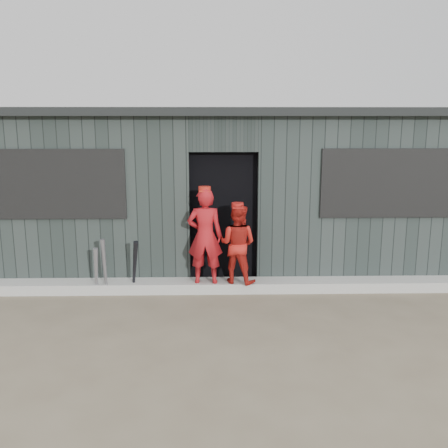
{
  "coord_description": "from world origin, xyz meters",
  "views": [
    {
      "loc": [
        -0.16,
        -5.12,
        2.46
      ],
      "look_at": [
        0.0,
        1.8,
        1.0
      ],
      "focal_mm": 40.0,
      "sensor_mm": 36.0,
      "label": 1
    }
  ],
  "objects_px": {
    "bat_mid": "(105,267)",
    "dugout": "(222,188)",
    "bat_left": "(96,271)",
    "player_red_right": "(237,244)",
    "bat_right": "(135,267)",
    "player_red_left": "(205,236)",
    "player_grey_back": "(233,242)"
  },
  "relations": [
    {
      "from": "bat_left",
      "to": "player_red_left",
      "type": "distance_m",
      "value": 1.61
    },
    {
      "from": "bat_mid",
      "to": "dugout",
      "type": "relative_size",
      "value": 0.1
    },
    {
      "from": "bat_left",
      "to": "bat_mid",
      "type": "height_order",
      "value": "bat_mid"
    },
    {
      "from": "bat_mid",
      "to": "player_red_right",
      "type": "bearing_deg",
      "value": 3.04
    },
    {
      "from": "bat_left",
      "to": "player_grey_back",
      "type": "distance_m",
      "value": 2.11
    },
    {
      "from": "player_red_right",
      "to": "dugout",
      "type": "distance_m",
      "value": 1.84
    },
    {
      "from": "player_red_right",
      "to": "player_grey_back",
      "type": "height_order",
      "value": "player_red_right"
    },
    {
      "from": "player_red_left",
      "to": "player_grey_back",
      "type": "xyz_separation_m",
      "value": [
        0.43,
        0.63,
        -0.25
      ]
    },
    {
      "from": "player_red_right",
      "to": "player_grey_back",
      "type": "bearing_deg",
      "value": -64.4
    },
    {
      "from": "bat_left",
      "to": "dugout",
      "type": "height_order",
      "value": "dugout"
    },
    {
      "from": "bat_right",
      "to": "player_grey_back",
      "type": "height_order",
      "value": "player_grey_back"
    },
    {
      "from": "bat_right",
      "to": "player_red_left",
      "type": "height_order",
      "value": "player_red_left"
    },
    {
      "from": "bat_left",
      "to": "bat_mid",
      "type": "bearing_deg",
      "value": 7.82
    },
    {
      "from": "player_red_left",
      "to": "player_red_right",
      "type": "relative_size",
      "value": 1.2
    },
    {
      "from": "bat_mid",
      "to": "dugout",
      "type": "bearing_deg",
      "value": 47.51
    },
    {
      "from": "player_red_right",
      "to": "bat_mid",
      "type": "bearing_deg",
      "value": 25.96
    },
    {
      "from": "bat_left",
      "to": "player_red_left",
      "type": "height_order",
      "value": "player_red_left"
    },
    {
      "from": "bat_right",
      "to": "dugout",
      "type": "relative_size",
      "value": 0.1
    },
    {
      "from": "player_red_left",
      "to": "dugout",
      "type": "height_order",
      "value": "dugout"
    },
    {
      "from": "bat_left",
      "to": "dugout",
      "type": "xyz_separation_m",
      "value": [
        1.81,
        1.86,
        0.93
      ]
    },
    {
      "from": "bat_left",
      "to": "bat_right",
      "type": "height_order",
      "value": "bat_right"
    },
    {
      "from": "bat_mid",
      "to": "player_grey_back",
      "type": "xyz_separation_m",
      "value": [
        1.85,
        0.72,
        0.17
      ]
    },
    {
      "from": "player_red_right",
      "to": "dugout",
      "type": "height_order",
      "value": "dugout"
    },
    {
      "from": "bat_right",
      "to": "bat_mid",
      "type": "bearing_deg",
      "value": -174.23
    },
    {
      "from": "bat_left",
      "to": "player_red_right",
      "type": "height_order",
      "value": "player_red_right"
    },
    {
      "from": "player_grey_back",
      "to": "bat_left",
      "type": "bearing_deg",
      "value": 7.39
    },
    {
      "from": "bat_mid",
      "to": "dugout",
      "type": "xyz_separation_m",
      "value": [
        1.69,
        1.84,
        0.87
      ]
    },
    {
      "from": "player_red_left",
      "to": "dugout",
      "type": "xyz_separation_m",
      "value": [
        0.27,
        1.75,
        0.45
      ]
    },
    {
      "from": "player_red_left",
      "to": "player_red_right",
      "type": "bearing_deg",
      "value": -177.14
    },
    {
      "from": "bat_mid",
      "to": "dugout",
      "type": "distance_m",
      "value": 2.64
    },
    {
      "from": "player_red_left",
      "to": "dugout",
      "type": "distance_m",
      "value": 1.83
    },
    {
      "from": "bat_right",
      "to": "player_grey_back",
      "type": "xyz_separation_m",
      "value": [
        1.43,
        0.68,
        0.18
      ]
    }
  ]
}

